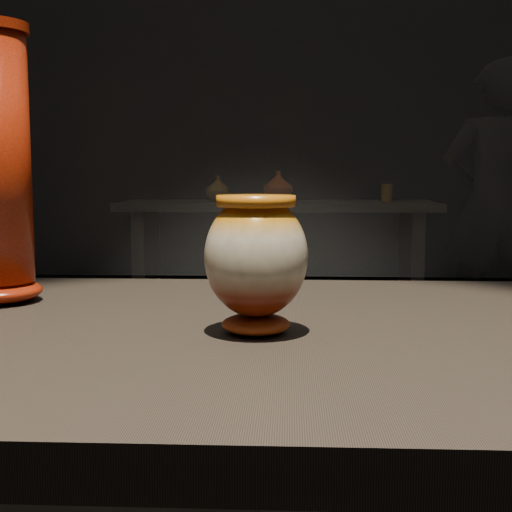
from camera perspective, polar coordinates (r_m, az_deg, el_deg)
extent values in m
cube|color=black|center=(5.93, 2.63, 11.74)|extent=(8.00, 3.20, 0.04)
cube|color=black|center=(0.93, 1.76, -7.21)|extent=(2.00, 0.80, 0.05)
ellipsoid|color=#651B08|center=(0.89, 0.00, -5.46)|extent=(0.11, 0.11, 0.02)
ellipsoid|color=beige|center=(0.88, 0.00, -0.06)|extent=(0.17, 0.17, 0.15)
cylinder|color=orange|center=(0.87, 0.00, 4.44)|extent=(0.13, 0.13, 0.01)
cube|color=black|center=(4.54, 1.74, 4.06)|extent=(2.00, 0.60, 0.05)
cube|color=black|center=(4.68, -8.76, -1.48)|extent=(0.08, 0.50, 0.85)
cube|color=black|center=(4.65, 12.26, -1.61)|extent=(0.08, 0.50, 0.85)
imported|color=brown|center=(4.56, -3.09, 5.40)|extent=(0.20, 0.20, 0.16)
imported|color=#651B08|center=(4.59, 1.77, 5.62)|extent=(0.24, 0.24, 0.19)
cylinder|color=brown|center=(4.56, 10.39, 4.97)|extent=(0.07, 0.07, 0.11)
imported|color=black|center=(4.75, 18.50, 4.00)|extent=(0.65, 0.43, 1.78)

